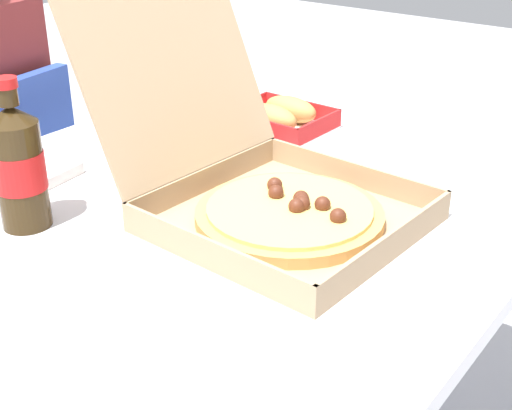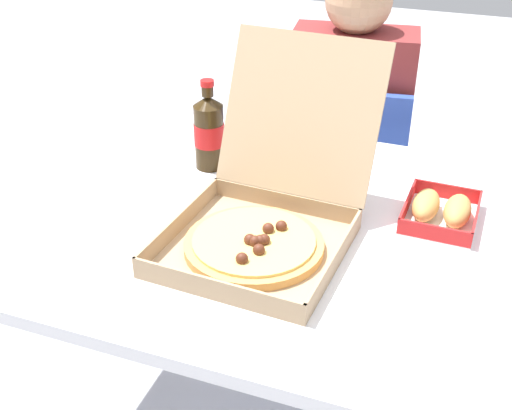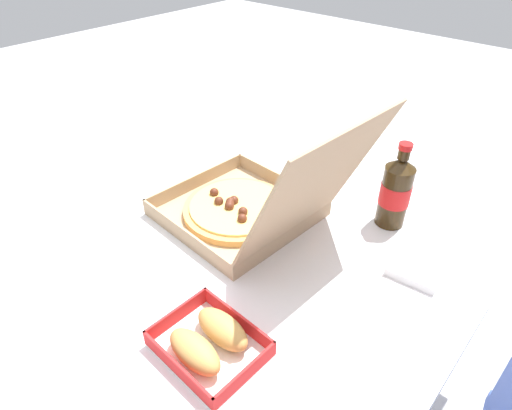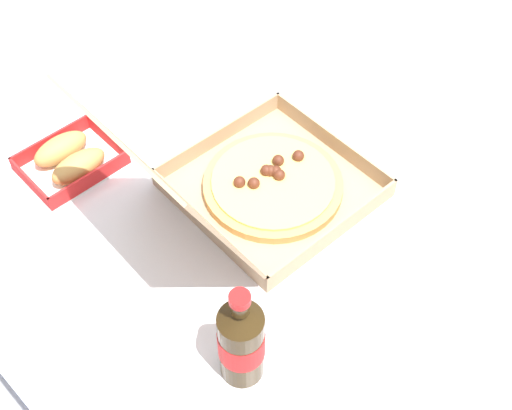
{
  "view_description": "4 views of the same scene",
  "coord_description": "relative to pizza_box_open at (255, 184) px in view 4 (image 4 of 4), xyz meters",
  "views": [
    {
      "loc": [
        -0.79,
        -0.65,
        1.24
      ],
      "look_at": [
        -0.02,
        -0.07,
        0.76
      ],
      "focal_mm": 49.77,
      "sensor_mm": 36.0,
      "label": 1
    },
    {
      "loc": [
        0.36,
        -1.14,
        1.49
      ],
      "look_at": [
        -0.04,
        -0.06,
        0.81
      ],
      "focal_mm": 45.89,
      "sensor_mm": 36.0,
      "label": 2
    },
    {
      "loc": [
        0.62,
        0.5,
        1.43
      ],
      "look_at": [
        -0.03,
        -0.08,
        0.79
      ],
      "focal_mm": 30.39,
      "sensor_mm": 36.0,
      "label": 3
    },
    {
      "loc": [
        -0.6,
        0.49,
        1.75
      ],
      "look_at": [
        -0.05,
        -0.05,
        0.8
      ],
      "focal_mm": 46.02,
      "sensor_mm": 36.0,
      "label": 4
    }
  ],
  "objects": [
    {
      "name": "dining_table",
      "position": [
        0.01,
        0.09,
        -0.12
      ],
      "size": [
        1.45,
        0.93,
        0.75
      ],
      "color": "white",
      "rests_on": "ground_plane"
    },
    {
      "name": "napkin_pile",
      "position": [
        -0.12,
        0.39,
        -0.04
      ],
      "size": [
        0.12,
        0.12,
        0.02
      ],
      "primitive_type": "cube",
      "rotation": [
        0.0,
        0.0,
        0.11
      ],
      "color": "white",
      "rests_on": "dining_table"
    },
    {
      "name": "pizza_box_open",
      "position": [
        0.0,
        0.0,
        0.0
      ],
      "size": [
        0.37,
        0.51,
        0.36
      ],
      "color": "tan",
      "rests_on": "dining_table"
    },
    {
      "name": "ground_plane",
      "position": [
        0.01,
        0.09,
        -0.8
      ],
      "size": [
        10.0,
        10.0,
        0.0
      ],
      "primitive_type": "plane",
      "color": "#B2B2B7"
    },
    {
      "name": "bread_side_box",
      "position": [
        0.33,
        0.2,
        -0.03
      ],
      "size": [
        0.16,
        0.19,
        0.06
      ],
      "color": "white",
      "rests_on": "dining_table"
    },
    {
      "name": "cola_bottle",
      "position": [
        -0.24,
        0.26,
        0.04
      ],
      "size": [
        0.07,
        0.07,
        0.22
      ],
      "color": "#33230F",
      "rests_on": "dining_table"
    }
  ]
}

